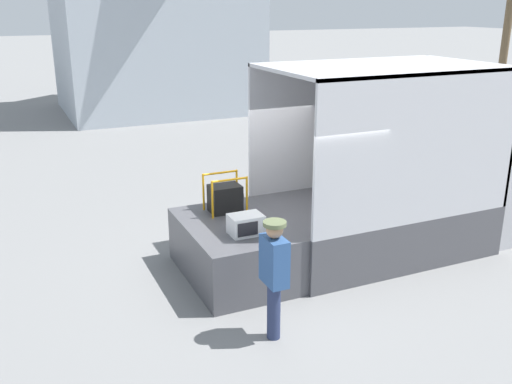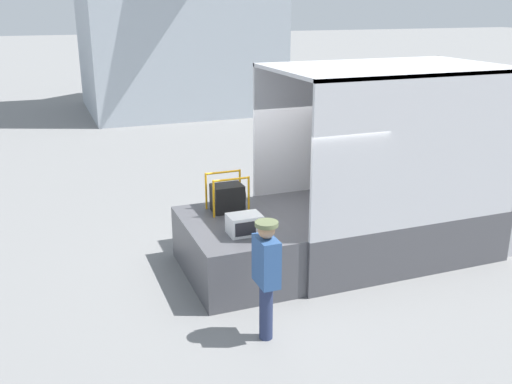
{
  "view_description": "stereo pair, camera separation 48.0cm",
  "coord_description": "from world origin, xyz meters",
  "views": [
    {
      "loc": [
        -3.93,
        -7.89,
        4.26
      ],
      "look_at": [
        -0.47,
        -0.2,
        1.46
      ],
      "focal_mm": 40.0,
      "sensor_mm": 36.0,
      "label": 1
    },
    {
      "loc": [
        -3.49,
        -8.07,
        4.26
      ],
      "look_at": [
        -0.47,
        -0.2,
        1.46
      ],
      "focal_mm": 40.0,
      "sensor_mm": 36.0,
      "label": 2
    }
  ],
  "objects": [
    {
      "name": "portable_generator",
      "position": [
        -0.68,
        0.58,
        1.15
      ],
      "size": [
        0.64,
        0.48,
        0.64
      ],
      "color": "black",
      "rests_on": "tailgate_deck"
    },
    {
      "name": "tailgate_deck",
      "position": [
        -0.77,
        0.0,
        0.46
      ],
      "size": [
        1.55,
        2.24,
        0.91
      ],
      "primitive_type": "cube",
      "color": "#4C4C51",
      "rests_on": "ground"
    },
    {
      "name": "ground_plane",
      "position": [
        0.0,
        0.0,
        0.0
      ],
      "size": [
        160.0,
        160.0,
        0.0
      ],
      "primitive_type": "plane",
      "color": "gray"
    },
    {
      "name": "microwave",
      "position": [
        -0.77,
        -0.48,
        1.07
      ],
      "size": [
        0.51,
        0.38,
        0.31
      ],
      "color": "white",
      "rests_on": "tailgate_deck"
    },
    {
      "name": "box_truck",
      "position": [
        3.54,
        -0.0,
        0.96
      ],
      "size": [
        6.18,
        2.36,
        3.3
      ],
      "color": "#B2B2B7",
      "rests_on": "ground"
    },
    {
      "name": "worker_person",
      "position": [
        -0.99,
        -1.92,
        1.02
      ],
      "size": [
        0.3,
        0.44,
        1.67
      ],
      "color": "navy",
      "rests_on": "ground"
    }
  ]
}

